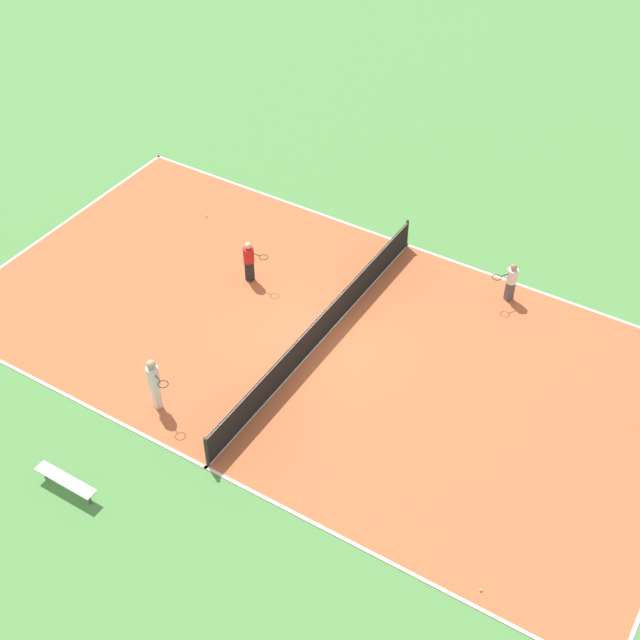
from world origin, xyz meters
The scene contains 9 objects.
ground_plane centered at (0.00, 0.00, 0.00)m, with size 80.00×80.00×0.00m, color #518E47.
court_surface centered at (0.00, 0.00, 0.01)m, with size 11.88×22.72×0.02m.
tennis_net centered at (0.00, 0.00, 0.58)m, with size 11.68×0.10×1.09m.
bench centered at (8.40, -2.65, 0.39)m, with size 0.36×1.90×0.45m.
player_near_white centered at (-4.98, 4.21, 0.83)m, with size 0.95×0.81×1.44m.
player_coach_red centered at (-1.36, -3.60, 0.90)m, with size 0.37×0.94×1.54m.
player_far_white centered at (4.81, -2.53, 1.08)m, with size 0.64×0.99×1.82m.
tennis_ball_near_net centered at (5.44, 7.87, 0.06)m, with size 0.07×0.07×0.07m, color #CCE033.
tennis_ball_midcourt centered at (-3.51, -7.08, 0.06)m, with size 0.07×0.07×0.07m, color #CCE033.
Camera 1 is at (17.32, 10.68, 19.02)m, focal length 50.00 mm.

